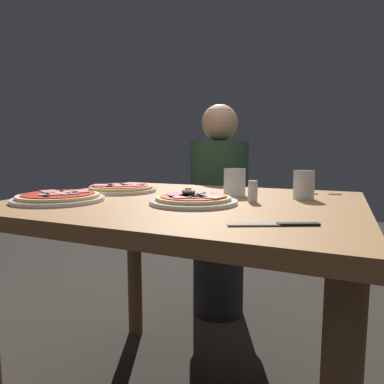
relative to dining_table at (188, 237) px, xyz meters
name	(u,v)px	position (x,y,z in m)	size (l,w,h in m)	color
dining_table	(188,237)	(0.00, 0.00, 0.00)	(1.07, 0.90, 0.77)	olive
pizza_foreground	(193,200)	(0.06, -0.08, 0.14)	(0.26, 0.26, 0.05)	white
pizza_across_left	(121,189)	(-0.32, 0.09, 0.14)	(0.27, 0.27, 0.03)	silver
pizza_across_right	(59,197)	(-0.35, -0.20, 0.14)	(0.28, 0.28, 0.03)	white
water_glass_near	(235,184)	(0.11, 0.15, 0.17)	(0.08, 0.08, 0.10)	silver
water_glass_far	(304,187)	(0.35, 0.16, 0.17)	(0.07, 0.07, 0.09)	silver
fork	(315,194)	(0.37, 0.30, 0.13)	(0.16, 0.06, 0.00)	silver
knife	(280,224)	(0.34, -0.28, 0.13)	(0.18, 0.10, 0.01)	silver
salt_shaker	(253,192)	(0.21, 0.02, 0.16)	(0.03, 0.03, 0.07)	white
diner_person	(219,216)	(-0.17, 0.78, -0.08)	(0.32, 0.32, 1.18)	black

